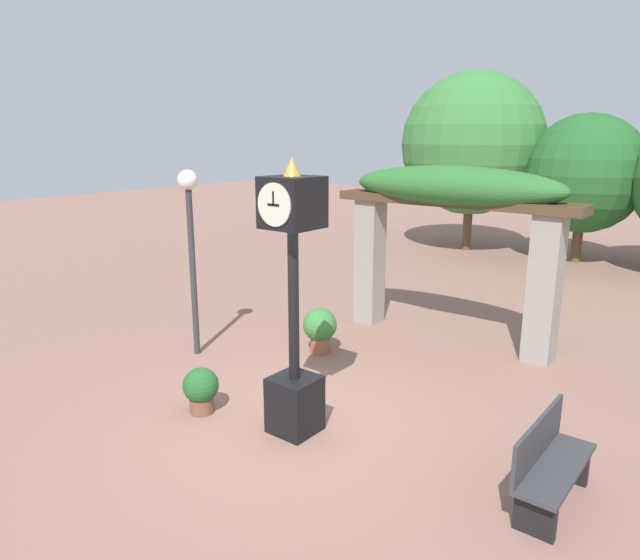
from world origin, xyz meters
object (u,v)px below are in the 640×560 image
Objects in this scene: pedestal_clock at (294,305)px; potted_plant_near_left at (320,328)px; potted_plant_near_right at (201,389)px; park_bench at (550,465)px; lamp_post at (190,224)px.

pedestal_clock is 2.92m from potted_plant_near_left.
potted_plant_near_right is at bearing -87.31° from potted_plant_near_left.
potted_plant_near_left is 1.24× the size of potted_plant_near_right.
potted_plant_near_left reaches higher than potted_plant_near_right.
park_bench is at bearing 11.73° from potted_plant_near_right.
potted_plant_near_left is at bearing 39.77° from lamp_post.
pedestal_clock is at bearing 99.06° from park_bench.
pedestal_clock is at bearing -17.42° from lamp_post.
lamp_post is (-1.72, 1.35, 1.86)m from potted_plant_near_right.
park_bench is (4.19, 0.87, 0.09)m from potted_plant_near_right.
park_bench is (2.91, 0.46, -1.20)m from pedestal_clock.
potted_plant_near_right is 2.87m from lamp_post.
park_bench is at bearing -22.65° from potted_plant_near_left.
potted_plant_near_right is at bearing -38.09° from lamp_post.
potted_plant_near_left is 2.72m from lamp_post.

